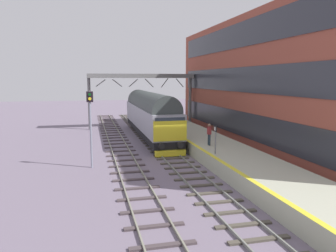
% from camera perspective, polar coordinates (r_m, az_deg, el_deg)
% --- Properties ---
extents(ground_plane, '(140.00, 140.00, 0.00)m').
position_cam_1_polar(ground_plane, '(26.85, -0.17, -4.78)').
color(ground_plane, slate).
rests_on(ground_plane, ground).
extents(track_main, '(2.50, 60.00, 0.15)m').
position_cam_1_polar(track_main, '(26.84, -0.17, -4.67)').
color(track_main, slate).
rests_on(track_main, ground).
extents(track_adjacent_west, '(2.50, 60.00, 0.15)m').
position_cam_1_polar(track_adjacent_west, '(26.27, -7.85, -5.03)').
color(track_adjacent_west, gray).
rests_on(track_adjacent_west, ground).
extents(station_platform, '(4.00, 44.00, 1.01)m').
position_cam_1_polar(station_platform, '(27.78, 7.08, -3.36)').
color(station_platform, '#AEB199').
rests_on(station_platform, ground).
extents(station_building, '(4.88, 31.94, 11.52)m').
position_cam_1_polar(station_building, '(31.70, 15.63, 7.39)').
color(station_building, brown).
rests_on(station_building, ground).
extents(diesel_locomotive, '(2.74, 17.96, 4.68)m').
position_cam_1_polar(diesel_locomotive, '(33.90, -3.17, 2.15)').
color(diesel_locomotive, black).
rests_on(diesel_locomotive, ground).
extents(signal_post_near, '(0.44, 0.22, 5.19)m').
position_cam_1_polar(signal_post_near, '(22.68, -13.24, 0.77)').
color(signal_post_near, gray).
rests_on(signal_post_near, ground).
extents(platform_number_sign, '(0.10, 0.44, 1.88)m').
position_cam_1_polar(platform_number_sign, '(22.27, 8.19, -1.62)').
color(platform_number_sign, slate).
rests_on(platform_number_sign, station_platform).
extents(waiting_passenger, '(0.36, 0.51, 1.64)m').
position_cam_1_polar(waiting_passenger, '(25.18, 7.14, -1.10)').
color(waiting_passenger, '#25353E').
rests_on(waiting_passenger, station_platform).
extents(overhead_footbridge, '(12.89, 2.00, 6.62)m').
position_cam_1_polar(overhead_footbridge, '(40.68, -4.64, 8.11)').
color(overhead_footbridge, slate).
rests_on(overhead_footbridge, ground).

